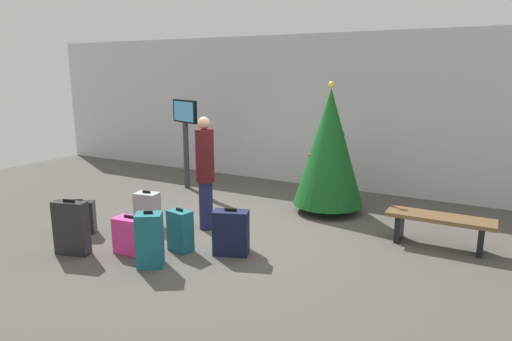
% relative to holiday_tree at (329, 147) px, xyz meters
% --- Properties ---
extents(ground_plane, '(16.00, 16.00, 0.00)m').
position_rel_holiday_tree_xyz_m(ground_plane, '(-0.85, -1.80, -1.21)').
color(ground_plane, '#514C47').
extents(back_wall, '(16.00, 0.20, 3.35)m').
position_rel_holiday_tree_xyz_m(back_wall, '(-0.85, 1.82, 0.47)').
color(back_wall, silver).
rests_on(back_wall, ground_plane).
extents(holiday_tree, '(1.27, 1.27, 2.38)m').
position_rel_holiday_tree_xyz_m(holiday_tree, '(0.00, 0.00, 0.00)').
color(holiday_tree, '#4C3319').
rests_on(holiday_tree, ground_plane).
extents(flight_info_kiosk, '(0.81, 0.36, 1.95)m').
position_rel_holiday_tree_xyz_m(flight_info_kiosk, '(-3.36, 0.15, 0.14)').
color(flight_info_kiosk, '#333338').
rests_on(flight_info_kiosk, ground_plane).
extents(waiting_bench, '(1.51, 0.44, 0.48)m').
position_rel_holiday_tree_xyz_m(waiting_bench, '(2.03, -0.83, -0.85)').
color(waiting_bench, brown).
rests_on(waiting_bench, ground_plane).
extents(traveller_0, '(0.40, 0.40, 1.86)m').
position_rel_holiday_tree_xyz_m(traveller_0, '(-1.43, -1.85, -0.22)').
color(traveller_0, '#1E234C').
rests_on(traveller_0, ground_plane).
extents(suitcase_0, '(0.52, 0.31, 0.82)m').
position_rel_holiday_tree_xyz_m(suitcase_0, '(-2.49, -3.64, -0.82)').
color(suitcase_0, '#232326').
rests_on(suitcase_0, ground_plane).
extents(suitcase_1, '(0.44, 0.42, 0.78)m').
position_rel_holiday_tree_xyz_m(suitcase_1, '(-1.25, -3.41, -0.84)').
color(suitcase_1, '#19606B').
rests_on(suitcase_1, ground_plane).
extents(suitcase_2, '(0.42, 0.32, 0.63)m').
position_rel_holiday_tree_xyz_m(suitcase_2, '(-2.35, -2.24, -0.91)').
color(suitcase_2, '#9EA0A5').
rests_on(suitcase_2, ground_plane).
extents(suitcase_3, '(0.55, 0.39, 0.69)m').
position_rel_holiday_tree_xyz_m(suitcase_3, '(-0.51, -2.56, -0.88)').
color(suitcase_3, '#141938').
rests_on(suitcase_3, ground_plane).
extents(suitcase_4, '(0.46, 0.30, 0.56)m').
position_rel_holiday_tree_xyz_m(suitcase_4, '(-1.81, -3.20, -0.95)').
color(suitcase_4, '#E5388C').
rests_on(suitcase_4, ground_plane).
extents(suitcase_5, '(0.37, 0.28, 0.64)m').
position_rel_holiday_tree_xyz_m(suitcase_5, '(-1.23, -2.80, -0.91)').
color(suitcase_5, '#19606B').
rests_on(suitcase_5, ground_plane).
extents(suitcase_6, '(0.54, 0.45, 0.57)m').
position_rel_holiday_tree_xyz_m(suitcase_6, '(-3.11, -3.02, -0.94)').
color(suitcase_6, '#232326').
rests_on(suitcase_6, ground_plane).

